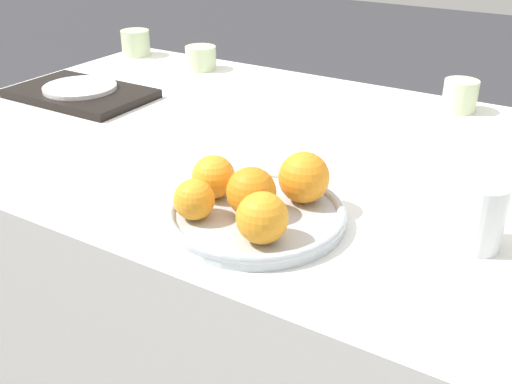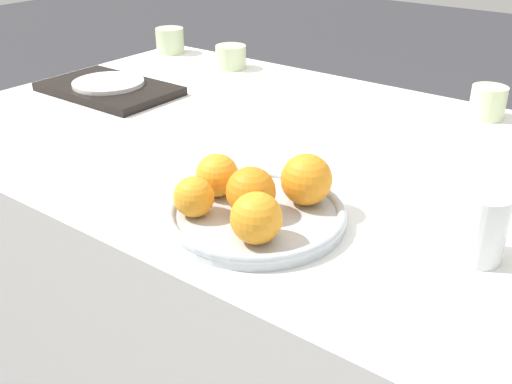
{
  "view_description": "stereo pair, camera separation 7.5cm",
  "coord_description": "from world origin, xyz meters",
  "px_view_note": "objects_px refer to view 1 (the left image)",
  "views": [
    {
      "loc": [
        0.56,
        -0.95,
        1.22
      ],
      "look_at": [
        0.15,
        -0.29,
        0.82
      ],
      "focal_mm": 42.0,
      "sensor_mm": 36.0,
      "label": 1
    },
    {
      "loc": [
        0.62,
        -0.91,
        1.22
      ],
      "look_at": [
        0.15,
        -0.29,
        0.82
      ],
      "focal_mm": 42.0,
      "sensor_mm": 36.0,
      "label": 2
    }
  ],
  "objects_px": {
    "orange_2": "(262,218)",
    "orange_4": "(214,177)",
    "orange_1": "(194,200)",
    "serving_tray": "(81,93)",
    "water_glass": "(479,215)",
    "cup_0": "(460,96)",
    "side_plate": "(81,87)",
    "orange_0": "(251,192)",
    "orange_3": "(304,177)",
    "cup_3": "(136,43)",
    "cup_2": "(201,58)",
    "fruit_platter": "(256,214)"
  },
  "relations": [
    {
      "from": "orange_2",
      "to": "orange_4",
      "type": "height_order",
      "value": "orange_2"
    },
    {
      "from": "orange_1",
      "to": "serving_tray",
      "type": "height_order",
      "value": "orange_1"
    },
    {
      "from": "water_glass",
      "to": "cup_0",
      "type": "xyz_separation_m",
      "value": [
        -0.17,
        0.56,
        -0.01
      ]
    },
    {
      "from": "serving_tray",
      "to": "side_plate",
      "type": "xyz_separation_m",
      "value": [
        0.0,
        0.0,
        0.02
      ]
    },
    {
      "from": "water_glass",
      "to": "side_plate",
      "type": "height_order",
      "value": "water_glass"
    },
    {
      "from": "cup_0",
      "to": "orange_1",
      "type": "bearing_deg",
      "value": -104.85
    },
    {
      "from": "orange_0",
      "to": "orange_3",
      "type": "distance_m",
      "value": 0.09
    },
    {
      "from": "cup_3",
      "to": "orange_1",
      "type": "bearing_deg",
      "value": -43.72
    },
    {
      "from": "orange_2",
      "to": "water_glass",
      "type": "relative_size",
      "value": 0.74
    },
    {
      "from": "orange_3",
      "to": "water_glass",
      "type": "xyz_separation_m",
      "value": [
        0.25,
        0.03,
        -0.01
      ]
    },
    {
      "from": "water_glass",
      "to": "cup_0",
      "type": "distance_m",
      "value": 0.59
    },
    {
      "from": "orange_0",
      "to": "cup_2",
      "type": "xyz_separation_m",
      "value": [
        -0.57,
        0.65,
        -0.02
      ]
    },
    {
      "from": "cup_0",
      "to": "cup_2",
      "type": "xyz_separation_m",
      "value": [
        -0.69,
        -0.02,
        -0.0
      ]
    },
    {
      "from": "fruit_platter",
      "to": "cup_3",
      "type": "bearing_deg",
      "value": 141.22
    },
    {
      "from": "orange_0",
      "to": "orange_3",
      "type": "height_order",
      "value": "orange_3"
    },
    {
      "from": "orange_1",
      "to": "orange_3",
      "type": "bearing_deg",
      "value": 50.19
    },
    {
      "from": "orange_4",
      "to": "serving_tray",
      "type": "distance_m",
      "value": 0.65
    },
    {
      "from": "cup_3",
      "to": "fruit_platter",
      "type": "bearing_deg",
      "value": -38.78
    },
    {
      "from": "orange_3",
      "to": "cup_3",
      "type": "bearing_deg",
      "value": 145.63
    },
    {
      "from": "orange_0",
      "to": "orange_1",
      "type": "height_order",
      "value": "orange_0"
    },
    {
      "from": "water_glass",
      "to": "cup_2",
      "type": "relative_size",
      "value": 1.16
    },
    {
      "from": "fruit_platter",
      "to": "water_glass",
      "type": "height_order",
      "value": "water_glass"
    },
    {
      "from": "orange_0",
      "to": "cup_3",
      "type": "distance_m",
      "value": 1.06
    },
    {
      "from": "orange_0",
      "to": "orange_1",
      "type": "distance_m",
      "value": 0.08
    },
    {
      "from": "cup_0",
      "to": "side_plate",
      "type": "bearing_deg",
      "value": -154.66
    },
    {
      "from": "serving_tray",
      "to": "orange_4",
      "type": "bearing_deg",
      "value": -25.66
    },
    {
      "from": "cup_0",
      "to": "cup_2",
      "type": "bearing_deg",
      "value": -177.97
    },
    {
      "from": "orange_3",
      "to": "cup_0",
      "type": "relative_size",
      "value": 1.04
    },
    {
      "from": "water_glass",
      "to": "fruit_platter",
      "type": "bearing_deg",
      "value": -160.97
    },
    {
      "from": "fruit_platter",
      "to": "cup_3",
      "type": "relative_size",
      "value": 3.26
    },
    {
      "from": "orange_2",
      "to": "orange_4",
      "type": "xyz_separation_m",
      "value": [
        -0.13,
        0.07,
        -0.0
      ]
    },
    {
      "from": "cup_2",
      "to": "side_plate",
      "type": "bearing_deg",
      "value": -105.38
    },
    {
      "from": "serving_tray",
      "to": "cup_3",
      "type": "height_order",
      "value": "cup_3"
    },
    {
      "from": "orange_2",
      "to": "cup_0",
      "type": "height_order",
      "value": "orange_2"
    },
    {
      "from": "fruit_platter",
      "to": "side_plate",
      "type": "xyz_separation_m",
      "value": [
        -0.66,
        0.29,
        0.01
      ]
    },
    {
      "from": "side_plate",
      "to": "cup_2",
      "type": "relative_size",
      "value": 2.05
    },
    {
      "from": "serving_tray",
      "to": "fruit_platter",
      "type": "bearing_deg",
      "value": -23.46
    },
    {
      "from": "side_plate",
      "to": "orange_0",
      "type": "bearing_deg",
      "value": -24.2
    },
    {
      "from": "orange_0",
      "to": "orange_4",
      "type": "bearing_deg",
      "value": 167.56
    },
    {
      "from": "fruit_platter",
      "to": "cup_2",
      "type": "bearing_deg",
      "value": 131.7
    },
    {
      "from": "orange_3",
      "to": "side_plate",
      "type": "relative_size",
      "value": 0.46
    },
    {
      "from": "cup_0",
      "to": "cup_3",
      "type": "distance_m",
      "value": 0.95
    },
    {
      "from": "orange_2",
      "to": "cup_0",
      "type": "bearing_deg",
      "value": 84.05
    },
    {
      "from": "serving_tray",
      "to": "orange_0",
      "type": "bearing_deg",
      "value": -24.2
    },
    {
      "from": "water_glass",
      "to": "cup_2",
      "type": "distance_m",
      "value": 1.02
    },
    {
      "from": "orange_1",
      "to": "orange_3",
      "type": "relative_size",
      "value": 0.77
    },
    {
      "from": "fruit_platter",
      "to": "orange_4",
      "type": "distance_m",
      "value": 0.09
    },
    {
      "from": "orange_2",
      "to": "cup_3",
      "type": "bearing_deg",
      "value": 140.23
    },
    {
      "from": "serving_tray",
      "to": "cup_0",
      "type": "distance_m",
      "value": 0.88
    },
    {
      "from": "fruit_platter",
      "to": "side_plate",
      "type": "relative_size",
      "value": 1.58
    }
  ]
}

